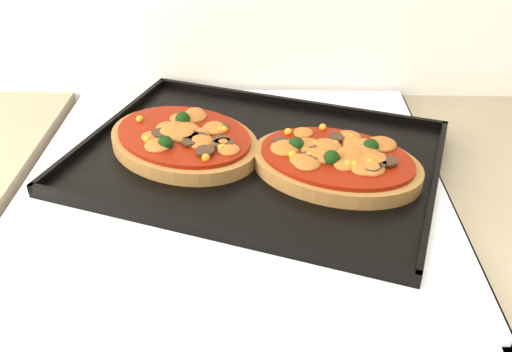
# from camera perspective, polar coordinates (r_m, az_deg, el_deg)

# --- Properties ---
(baking_tray) EXTENTS (0.61, 0.52, 0.02)m
(baking_tray) POSITION_cam_1_polar(r_m,az_deg,el_deg) (0.83, 0.07, 1.98)
(baking_tray) COLOR black
(baking_tray) RESTS_ON stove
(pizza_left) EXTENTS (0.30, 0.29, 0.04)m
(pizza_left) POSITION_cam_1_polar(r_m,az_deg,el_deg) (0.85, -7.26, 3.71)
(pizza_left) COLOR olive
(pizza_left) RESTS_ON baking_tray
(pizza_right) EXTENTS (0.29, 0.25, 0.04)m
(pizza_right) POSITION_cam_1_polar(r_m,az_deg,el_deg) (0.80, 8.00, 1.50)
(pizza_right) COLOR olive
(pizza_right) RESTS_ON baking_tray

